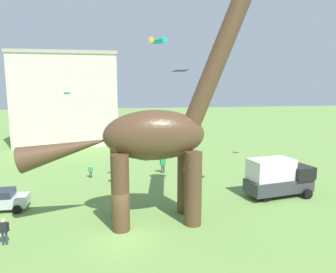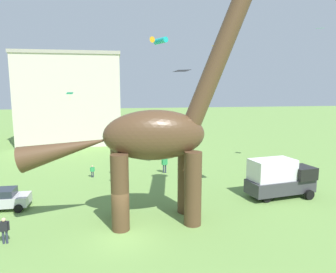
{
  "view_description": "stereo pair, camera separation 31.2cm",
  "coord_description": "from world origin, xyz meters",
  "px_view_note": "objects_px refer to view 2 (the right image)",
  "views": [
    {
      "loc": [
        -0.7,
        -18.06,
        8.99
      ],
      "look_at": [
        3.07,
        2.12,
        5.77
      ],
      "focal_mm": 33.56,
      "sensor_mm": 36.0,
      "label": 1
    },
    {
      "loc": [
        -0.39,
        -18.12,
        8.99
      ],
      "look_at": [
        3.07,
        2.12,
        5.77
      ],
      "focal_mm": 33.56,
      "sensor_mm": 36.0,
      "label": 2
    }
  ],
  "objects_px": {
    "kite_high_right": "(215,45)",
    "kite_near_low": "(320,28)",
    "parked_box_truck": "(279,177)",
    "person_far_spectator": "(116,172)",
    "dinosaur_sculpture": "(153,135)",
    "person_near_flyer": "(4,228)",
    "person_strolling_adult": "(92,170)",
    "kite_mid_center": "(159,41)",
    "kite_far_right": "(182,71)",
    "person_watching_child": "(165,163)",
    "kite_trailing": "(70,93)"
  },
  "relations": [
    {
      "from": "person_near_flyer",
      "to": "kite_mid_center",
      "type": "height_order",
      "value": "kite_mid_center"
    },
    {
      "from": "kite_mid_center",
      "to": "person_watching_child",
      "type": "bearing_deg",
      "value": 77.38
    },
    {
      "from": "parked_box_truck",
      "to": "person_watching_child",
      "type": "height_order",
      "value": "parked_box_truck"
    },
    {
      "from": "dinosaur_sculpture",
      "to": "person_near_flyer",
      "type": "bearing_deg",
      "value": 174.11
    },
    {
      "from": "kite_trailing",
      "to": "kite_mid_center",
      "type": "xyz_separation_m",
      "value": [
        9.1,
        -17.12,
        4.34
      ]
    },
    {
      "from": "kite_near_low",
      "to": "person_near_flyer",
      "type": "bearing_deg",
      "value": -156.6
    },
    {
      "from": "parked_box_truck",
      "to": "kite_high_right",
      "type": "distance_m",
      "value": 16.65
    },
    {
      "from": "parked_box_truck",
      "to": "person_strolling_adult",
      "type": "relative_size",
      "value": 4.77
    },
    {
      "from": "dinosaur_sculpture",
      "to": "person_far_spectator",
      "type": "xyz_separation_m",
      "value": [
        -2.45,
        9.0,
        -4.85
      ]
    },
    {
      "from": "kite_near_low",
      "to": "kite_mid_center",
      "type": "relative_size",
      "value": 0.63
    },
    {
      "from": "parked_box_truck",
      "to": "person_near_flyer",
      "type": "relative_size",
      "value": 3.71
    },
    {
      "from": "person_far_spectator",
      "to": "kite_high_right",
      "type": "xyz_separation_m",
      "value": [
        11.12,
        5.32,
        12.53
      ]
    },
    {
      "from": "person_far_spectator",
      "to": "kite_near_low",
      "type": "distance_m",
      "value": 25.19
    },
    {
      "from": "parked_box_truck",
      "to": "kite_mid_center",
      "type": "relative_size",
      "value": 3.66
    },
    {
      "from": "kite_near_low",
      "to": "kite_high_right",
      "type": "bearing_deg",
      "value": 156.9
    },
    {
      "from": "parked_box_truck",
      "to": "person_far_spectator",
      "type": "bearing_deg",
      "value": 146.26
    },
    {
      "from": "kite_mid_center",
      "to": "person_far_spectator",
      "type": "bearing_deg",
      "value": 129.47
    },
    {
      "from": "person_watching_child",
      "to": "kite_far_right",
      "type": "height_order",
      "value": "kite_far_right"
    },
    {
      "from": "parked_box_truck",
      "to": "person_watching_child",
      "type": "bearing_deg",
      "value": 123.69
    },
    {
      "from": "parked_box_truck",
      "to": "person_watching_child",
      "type": "distance_m",
      "value": 12.07
    },
    {
      "from": "person_strolling_adult",
      "to": "person_near_flyer",
      "type": "distance_m",
      "value": 13.72
    },
    {
      "from": "kite_high_right",
      "to": "person_watching_child",
      "type": "bearing_deg",
      "value": -157.13
    },
    {
      "from": "dinosaur_sculpture",
      "to": "person_near_flyer",
      "type": "height_order",
      "value": "dinosaur_sculpture"
    },
    {
      "from": "kite_far_right",
      "to": "kite_trailing",
      "type": "bearing_deg",
      "value": 139.34
    },
    {
      "from": "person_strolling_adult",
      "to": "kite_mid_center",
      "type": "relative_size",
      "value": 0.77
    },
    {
      "from": "parked_box_truck",
      "to": "kite_near_low",
      "type": "distance_m",
      "value": 17.01
    },
    {
      "from": "person_strolling_adult",
      "to": "kite_mid_center",
      "type": "xyz_separation_m",
      "value": [
        5.87,
        -6.56,
        11.84
      ]
    },
    {
      "from": "kite_near_low",
      "to": "kite_far_right",
      "type": "bearing_deg",
      "value": 175.49
    },
    {
      "from": "dinosaur_sculpture",
      "to": "person_strolling_adult",
      "type": "bearing_deg",
      "value": 96.05
    },
    {
      "from": "person_watching_child",
      "to": "kite_near_low",
      "type": "height_order",
      "value": "kite_near_low"
    },
    {
      "from": "kite_near_low",
      "to": "person_far_spectator",
      "type": "bearing_deg",
      "value": -176.95
    },
    {
      "from": "kite_trailing",
      "to": "kite_mid_center",
      "type": "distance_m",
      "value": 19.87
    },
    {
      "from": "person_watching_child",
      "to": "person_far_spectator",
      "type": "height_order",
      "value": "person_watching_child"
    },
    {
      "from": "dinosaur_sculpture",
      "to": "person_strolling_adult",
      "type": "xyz_separation_m",
      "value": [
        -4.83,
        11.33,
        -5.15
      ]
    },
    {
      "from": "person_watching_child",
      "to": "parked_box_truck",
      "type": "bearing_deg",
      "value": 78.55
    },
    {
      "from": "dinosaur_sculpture",
      "to": "person_near_flyer",
      "type": "xyz_separation_m",
      "value": [
        -8.94,
        -1.76,
        -4.94
      ]
    },
    {
      "from": "person_far_spectator",
      "to": "kite_trailing",
      "type": "xyz_separation_m",
      "value": [
        -5.61,
        12.88,
        7.19
      ]
    },
    {
      "from": "person_strolling_adult",
      "to": "kite_near_low",
      "type": "height_order",
      "value": "kite_near_low"
    },
    {
      "from": "parked_box_truck",
      "to": "kite_far_right",
      "type": "bearing_deg",
      "value": 118.73
    },
    {
      "from": "person_watching_child",
      "to": "kite_high_right",
      "type": "distance_m",
      "value": 14.14
    },
    {
      "from": "dinosaur_sculpture",
      "to": "kite_mid_center",
      "type": "distance_m",
      "value": 8.27
    },
    {
      "from": "kite_high_right",
      "to": "kite_near_low",
      "type": "bearing_deg",
      "value": -23.1
    },
    {
      "from": "kite_trailing",
      "to": "kite_high_right",
      "type": "xyz_separation_m",
      "value": [
        16.73,
        -7.56,
        5.34
      ]
    },
    {
      "from": "kite_far_right",
      "to": "kite_mid_center",
      "type": "bearing_deg",
      "value": -116.93
    },
    {
      "from": "person_near_flyer",
      "to": "kite_near_low",
      "type": "height_order",
      "value": "kite_near_low"
    },
    {
      "from": "kite_near_low",
      "to": "kite_high_right",
      "type": "distance_m",
      "value": 10.79
    },
    {
      "from": "dinosaur_sculpture",
      "to": "parked_box_truck",
      "type": "bearing_deg",
      "value": -1.98
    },
    {
      "from": "kite_trailing",
      "to": "parked_box_truck",
      "type": "bearing_deg",
      "value": -45.22
    },
    {
      "from": "dinosaur_sculpture",
      "to": "person_watching_child",
      "type": "xyz_separation_m",
      "value": [
        2.61,
        11.76,
        -4.83
      ]
    },
    {
      "from": "parked_box_truck",
      "to": "kite_mid_center",
      "type": "bearing_deg",
      "value": 160.18
    }
  ]
}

